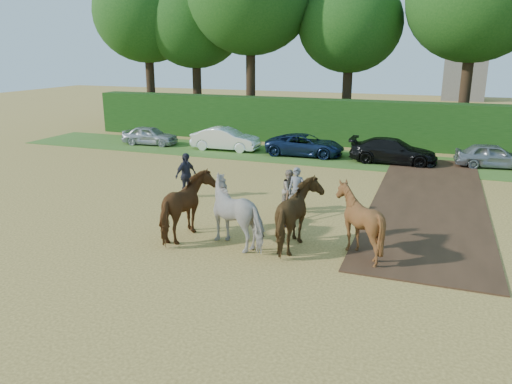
{
  "coord_description": "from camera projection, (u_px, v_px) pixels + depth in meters",
  "views": [
    {
      "loc": [
        1.58,
        -14.77,
        6.23
      ],
      "look_at": [
        -4.23,
        1.02,
        1.4
      ],
      "focal_mm": 35.0,
      "sensor_mm": 36.0,
      "label": 1
    }
  ],
  "objects": [
    {
      "name": "spectator_far",
      "position": [
        186.0,
        175.0,
        21.53
      ],
      "size": [
        0.82,
        1.24,
        1.96
      ],
      "primitive_type": "imported",
      "rotation": [
        0.0,
        0.0,
        1.25
      ],
      "color": "#262633",
      "rests_on": "ground"
    },
    {
      "name": "spectator_near",
      "position": [
        290.0,
        190.0,
        19.77
      ],
      "size": [
        0.93,
        1.01,
        1.68
      ],
      "primitive_type": "imported",
      "rotation": [
        0.0,
        0.0,
        1.11
      ],
      "color": "tan",
      "rests_on": "ground"
    },
    {
      "name": "parked_cars",
      "position": [
        464.0,
        155.0,
        27.03
      ],
      "size": [
        40.94,
        3.27,
        1.49
      ],
      "color": "#AFB1B6",
      "rests_on": "ground"
    },
    {
      "name": "earth_strip",
      "position": [
        429.0,
        199.0,
        21.38
      ],
      "size": [
        4.5,
        17.0,
        0.05
      ],
      "primitive_type": "cube",
      "color": "#472D1C",
      "rests_on": "ground"
    },
    {
      "name": "hedgerow",
      "position": [
        412.0,
        126.0,
        31.85
      ],
      "size": [
        46.0,
        1.6,
        3.0
      ],
      "primitive_type": "cube",
      "color": "#14380F",
      "rests_on": "ground"
    },
    {
      "name": "treeline",
      "position": [
        399.0,
        6.0,
        33.22
      ],
      "size": [
        48.7,
        10.6,
        14.21
      ],
      "color": "#382616",
      "rests_on": "ground"
    },
    {
      "name": "ground",
      "position": [
        372.0,
        256.0,
        15.57
      ],
      "size": [
        120.0,
        120.0,
        0.0
      ],
      "primitive_type": "plane",
      "color": "gold",
      "rests_on": "ground"
    },
    {
      "name": "plough_team",
      "position": [
        271.0,
        213.0,
        16.2
      ],
      "size": [
        7.19,
        5.38,
        2.21
      ],
      "color": "brown",
      "rests_on": "ground"
    },
    {
      "name": "grass_verge",
      "position": [
        405.0,
        163.0,
        28.2
      ],
      "size": [
        50.0,
        5.0,
        0.03
      ],
      "primitive_type": "cube",
      "color": "#38601E",
      "rests_on": "ground"
    }
  ]
}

